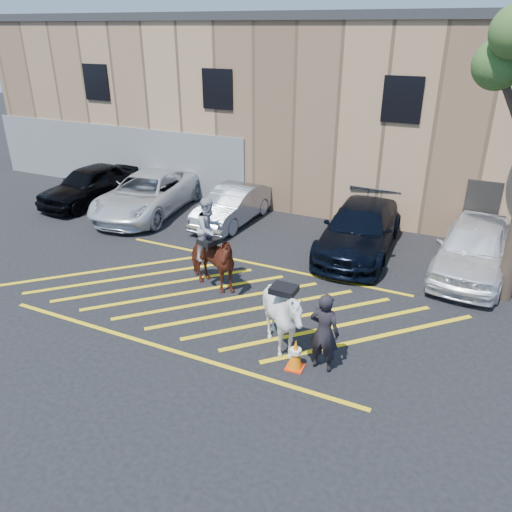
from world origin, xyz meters
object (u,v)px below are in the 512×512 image
at_px(car_blue_suv, 360,229).
at_px(traffic_cone, 295,354).
at_px(car_white_pickup, 147,194).
at_px(saddled_white, 283,317).
at_px(handler, 324,332).
at_px(car_silver_sedan, 233,205).
at_px(mounted_bay, 210,253).
at_px(car_black_suv, 90,185).
at_px(car_white_suv, 473,248).

distance_m(car_blue_suv, traffic_cone, 6.81).
relative_size(car_white_pickup, saddled_white, 3.09).
bearing_deg(handler, saddled_white, -4.77).
relative_size(handler, traffic_cone, 2.52).
bearing_deg(car_blue_suv, car_white_pickup, 176.80).
bearing_deg(car_white_pickup, car_silver_sedan, 0.34).
xyz_separation_m(car_white_pickup, car_blue_suv, (8.55, -0.05, -0.01)).
bearing_deg(saddled_white, handler, -9.37).
height_order(car_silver_sedan, mounted_bay, mounted_bay).
bearing_deg(car_blue_suv, car_black_suv, 176.87).
relative_size(car_silver_sedan, car_white_suv, 0.85).
bearing_deg(car_black_suv, car_blue_suv, 4.81).
bearing_deg(car_white_suv, car_blue_suv, -179.54).
bearing_deg(car_white_suv, handler, -108.29).
bearing_deg(saddled_white, car_blue_suv, 89.16).
height_order(car_black_suv, car_white_suv, car_white_suv).
bearing_deg(car_white_pickup, car_black_suv, 172.35).
distance_m(car_white_pickup, car_blue_suv, 8.55).
distance_m(car_silver_sedan, car_blue_suv, 5.03).
bearing_deg(car_white_pickup, handler, -42.32).
relative_size(handler, saddled_white, 1.01).
bearing_deg(car_black_suv, mounted_bay, -22.83).
relative_size(handler, mounted_bay, 0.68).
xyz_separation_m(handler, saddled_white, (-1.01, 0.17, 0.00)).
xyz_separation_m(car_white_pickup, saddled_white, (8.46, -6.40, 0.13)).
distance_m(handler, traffic_cone, 0.81).
bearing_deg(car_blue_suv, traffic_cone, -89.58).
bearing_deg(car_white_pickup, car_white_suv, -8.76).
bearing_deg(car_white_pickup, mounted_bay, -46.71).
relative_size(car_black_suv, handler, 2.53).
bearing_deg(traffic_cone, car_silver_sedan, 126.33).
xyz_separation_m(car_black_suv, car_silver_sedan, (6.47, 0.49, -0.11)).
xyz_separation_m(car_white_suv, saddled_white, (-3.57, -6.15, 0.09)).
distance_m(car_white_pickup, car_silver_sedan, 3.59).
bearing_deg(traffic_cone, car_white_suv, 64.93).
bearing_deg(saddled_white, car_silver_sedan, 125.43).
bearing_deg(car_silver_sedan, saddled_white, -52.60).
bearing_deg(traffic_cone, mounted_bay, 145.48).
height_order(car_white_pickup, saddled_white, saddled_white).
bearing_deg(car_silver_sedan, handler, -48.07).
bearing_deg(car_white_suv, car_white_pickup, -177.46).
bearing_deg(car_silver_sedan, mounted_bay, -67.05).
distance_m(car_black_suv, handler, 14.02).
bearing_deg(car_black_suv, traffic_cone, -24.88).
distance_m(car_black_suv, traffic_cone, 13.70).
height_order(mounted_bay, traffic_cone, mounted_bay).
height_order(car_white_suv, saddled_white, saddled_white).
bearing_deg(saddled_white, car_black_suv, 150.64).
bearing_deg(mounted_bay, saddled_white, -33.19).
xyz_separation_m(handler, mounted_bay, (-4.03, 2.14, 0.17)).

